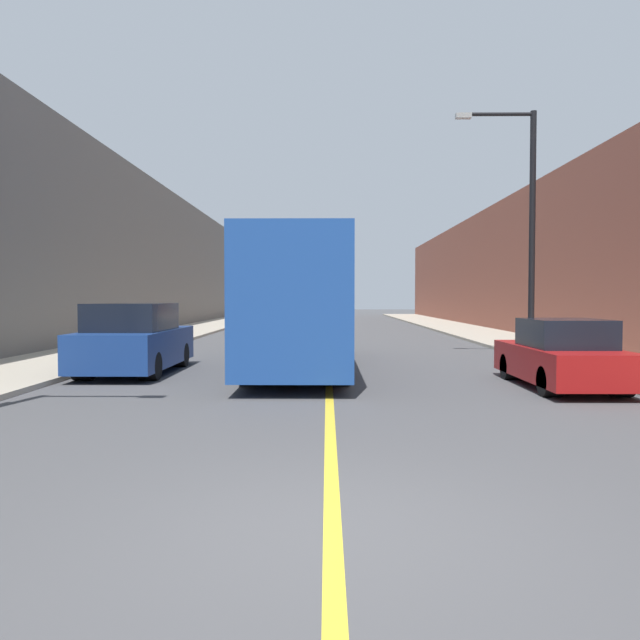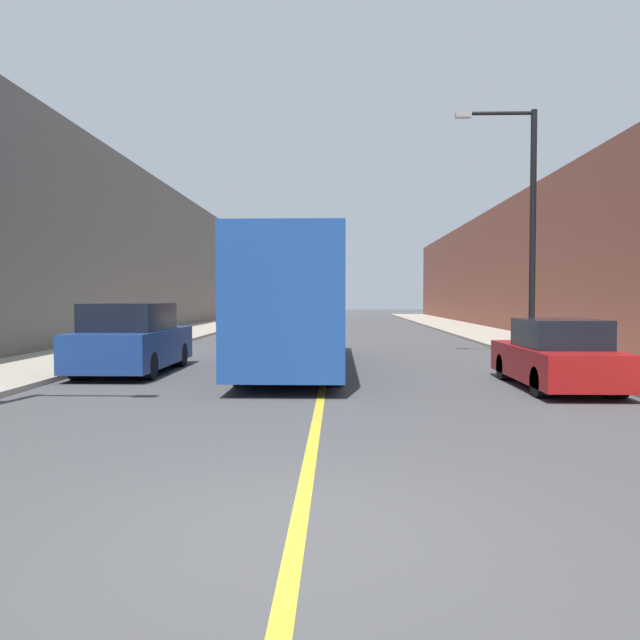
{
  "view_description": "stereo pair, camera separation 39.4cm",
  "coord_description": "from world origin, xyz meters",
  "px_view_note": "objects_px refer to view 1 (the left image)",
  "views": [
    {
      "loc": [
        -0.05,
        -5.19,
        1.98
      ],
      "look_at": [
        -0.29,
        16.34,
        1.21
      ],
      "focal_mm": 35.0,
      "sensor_mm": 36.0,
      "label": 1
    },
    {
      "loc": [
        0.35,
        -5.18,
        1.98
      ],
      "look_at": [
        -0.29,
        16.34,
        1.21
      ],
      "focal_mm": 35.0,
      "sensor_mm": 36.0,
      "label": 2
    }
  ],
  "objects_px": {
    "parked_suv_left": "(135,341)",
    "car_right_near": "(562,357)",
    "bus": "(301,302)",
    "street_lamp_right": "(526,217)"
  },
  "relations": [
    {
      "from": "parked_suv_left",
      "to": "car_right_near",
      "type": "bearing_deg",
      "value": -13.89
    },
    {
      "from": "bus",
      "to": "parked_suv_left",
      "type": "xyz_separation_m",
      "value": [
        -4.33,
        -1.11,
        -1.01
      ]
    },
    {
      "from": "parked_suv_left",
      "to": "bus",
      "type": "bearing_deg",
      "value": 14.43
    },
    {
      "from": "parked_suv_left",
      "to": "car_right_near",
      "type": "xyz_separation_m",
      "value": [
        10.23,
        -2.53,
        -0.17
      ]
    },
    {
      "from": "street_lamp_right",
      "to": "bus",
      "type": "bearing_deg",
      "value": -157.26
    },
    {
      "from": "bus",
      "to": "car_right_near",
      "type": "relative_size",
      "value": 2.49
    },
    {
      "from": "bus",
      "to": "car_right_near",
      "type": "bearing_deg",
      "value": -31.71
    },
    {
      "from": "car_right_near",
      "to": "parked_suv_left",
      "type": "bearing_deg",
      "value": 166.11
    },
    {
      "from": "bus",
      "to": "parked_suv_left",
      "type": "relative_size",
      "value": 2.24
    },
    {
      "from": "parked_suv_left",
      "to": "street_lamp_right",
      "type": "height_order",
      "value": "street_lamp_right"
    }
  ]
}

